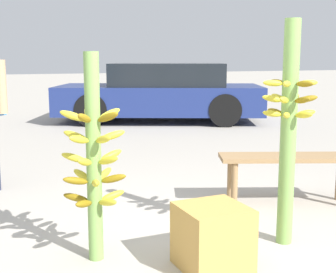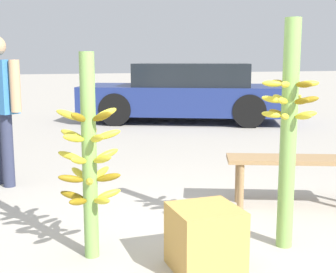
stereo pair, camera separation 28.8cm
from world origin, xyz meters
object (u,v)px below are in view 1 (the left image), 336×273
market_bench (289,164)px  produce_crate (212,237)px  parked_car (162,93)px  banana_stalk_center (289,128)px  banana_stalk_left (94,158)px

market_bench → produce_crate: market_bench is taller
parked_car → produce_crate: 7.40m
market_bench → parked_car: 6.12m
parked_car → produce_crate: parked_car is taller
banana_stalk_center → parked_car: bearing=74.3°
banana_stalk_left → produce_crate: (0.67, -0.46, -0.50)m
banana_stalk_left → produce_crate: 0.95m
market_bench → produce_crate: bearing=-122.8°
banana_stalk_center → market_bench: bearing=50.2°
produce_crate → banana_stalk_left: bearing=145.6°
banana_stalk_center → produce_crate: banana_stalk_center is taller
market_bench → banana_stalk_center: bearing=-106.9°
banana_stalk_center → parked_car: size_ratio=0.35×
banana_stalk_left → parked_car: size_ratio=0.30×
banana_stalk_left → banana_stalk_center: (1.38, -0.29, 0.16)m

